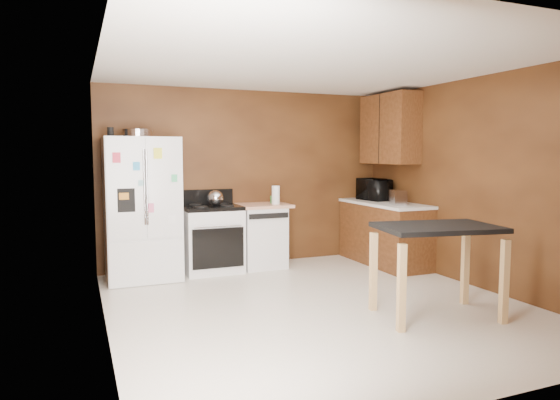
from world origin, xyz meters
TOP-DOWN VIEW (x-y plane):
  - floor at (0.00, 0.00)m, footprint 4.50×4.50m
  - ceiling at (0.00, 0.00)m, footprint 4.50×4.50m
  - wall_back at (0.00, 2.25)m, footprint 4.20×0.00m
  - wall_front at (0.00, -2.25)m, footprint 4.20×0.00m
  - wall_left at (-2.10, 0.00)m, footprint 0.00×4.50m
  - wall_right at (2.10, 0.00)m, footprint 0.00×4.50m
  - roasting_pan at (-1.57, 1.91)m, footprint 0.39×0.39m
  - pen_cup at (-1.91, 1.82)m, footprint 0.08×0.08m
  - kettle at (-0.59, 1.89)m, footprint 0.21×0.21m
  - paper_towel at (0.27, 1.86)m, footprint 0.15×0.15m
  - green_canister at (0.29, 2.00)m, footprint 0.12×0.12m
  - toaster at (1.76, 1.08)m, footprint 0.25×0.32m
  - microwave at (1.84, 1.78)m, footprint 0.41×0.56m
  - refrigerator at (-1.55, 1.86)m, footprint 0.90×0.80m
  - gas_range at (-0.64, 1.92)m, footprint 0.76×0.68m
  - dishwasher at (0.08, 1.95)m, footprint 0.78×0.63m
  - right_cabinets at (1.84, 1.48)m, footprint 0.63×1.58m
  - island at (0.91, -0.75)m, footprint 1.23×0.93m

SIDE VIEW (x-z plane):
  - floor at x=0.00m, z-range 0.00..0.00m
  - dishwasher at x=0.08m, z-range 0.01..0.90m
  - gas_range at x=-0.64m, z-range -0.09..1.01m
  - island at x=0.91m, z-range 0.30..1.21m
  - refrigerator at x=-1.55m, z-range 0.00..1.80m
  - right_cabinets at x=1.84m, z-range -0.32..2.13m
  - green_canister at x=0.29m, z-range 0.89..1.00m
  - toaster at x=1.76m, z-range 0.90..1.10m
  - kettle at x=-0.59m, z-range 0.90..1.11m
  - paper_towel at x=0.27m, z-range 0.89..1.15m
  - microwave at x=1.84m, z-range 0.90..1.19m
  - wall_back at x=0.00m, z-range -0.85..3.35m
  - wall_front at x=0.00m, z-range -0.85..3.35m
  - wall_left at x=-2.10m, z-range -1.00..3.50m
  - wall_right at x=2.10m, z-range -1.00..3.50m
  - roasting_pan at x=-1.57m, z-range 1.80..1.90m
  - pen_cup at x=-1.91m, z-range 1.80..1.92m
  - ceiling at x=0.00m, z-range 2.50..2.50m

